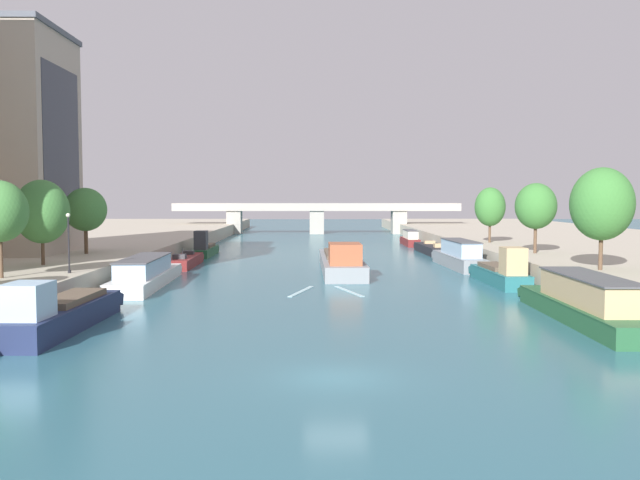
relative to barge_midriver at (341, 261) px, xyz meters
name	(u,v)px	position (x,y,z in m)	size (l,w,h in m)	color
ground_plane	(336,378)	(-1.86, -38.44, -0.99)	(400.00, 400.00, 0.00)	#2D6070
quay_left	(35,249)	(-36.24, 16.56, 0.00)	(36.00, 170.00, 1.99)	#B2A893
quay_right	(601,248)	(32.52, 16.56, 0.00)	(36.00, 170.00, 1.99)	#B2A893
barge_midriver	(341,261)	(0.00, 0.00, 0.00)	(3.94, 21.31, 3.17)	gray
wake_behind_barge	(325,291)	(-1.83, -13.78, -0.97)	(5.60, 5.90, 0.03)	#A0CCD6
moored_boat_left_upstream	(60,313)	(-16.34, -28.80, -0.02)	(2.91, 13.03, 3.08)	#1E284C
moored_boat_left_far	(146,274)	(-16.26, -10.47, 0.02)	(3.47, 16.78, 2.40)	silver
moored_boat_left_end	(185,261)	(-16.07, 5.40, -0.43)	(2.40, 11.48, 2.16)	maroon
moored_boat_left_near	(205,249)	(-15.96, 17.60, -0.06)	(1.96, 10.72, 3.26)	#235633
moored_boat_right_upstream	(586,302)	(12.88, -26.61, 0.16)	(3.29, 16.29, 2.76)	#235633
moored_boat_right_gap_after	(501,273)	(12.74, -9.85, -0.02)	(2.48, 11.22, 3.31)	#23666B
moored_boat_right_midway	(459,256)	(12.27, 3.84, 0.20)	(3.00, 14.49, 2.85)	gray
moored_boat_right_near	(434,249)	(12.79, 20.96, -0.42)	(3.15, 14.12, 2.19)	black
moored_boat_right_end	(410,239)	(11.95, 36.02, -0.01)	(1.91, 10.43, 2.34)	maroon
tree_left_far	(42,212)	(-23.53, -12.93, 5.08)	(4.10, 4.10, 6.54)	brown
tree_left_end_of_row	(85,210)	(-23.65, -2.67, 5.06)	(3.85, 3.85, 6.07)	brown
tree_right_end_of_row	(602,204)	(17.78, -17.17, 5.70)	(4.40, 4.40, 7.31)	brown
tree_right_by_lamp	(536,206)	(17.94, -2.63, 5.37)	(3.79, 3.79, 6.52)	brown
tree_right_nearest	(490,207)	(17.70, 12.46, 5.11)	(3.49, 3.49, 6.36)	brown
lamppost_left_bank	(69,240)	(-19.45, -18.68, 3.26)	(0.28, 0.28, 4.10)	black
bridge_far	(317,215)	(-1.86, 68.90, 2.84)	(56.75, 4.40, 6.08)	#9E998E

